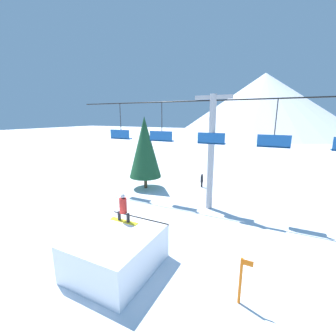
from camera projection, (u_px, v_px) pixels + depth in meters
ground_plane at (85, 269)px, 9.49m from camera, size 220.00×220.00×0.00m
mountain_ridge at (263, 104)px, 78.76m from camera, size 60.71×60.71×20.76m
snow_ramp at (117, 252)px, 9.36m from camera, size 3.09×3.56×1.59m
snowboarder at (123, 208)px, 10.15m from camera, size 1.44×0.34×1.34m
chairlift at (211, 143)px, 14.78m from camera, size 21.83×0.44×7.68m
pine_tree_near at (145, 147)px, 19.44m from camera, size 2.80×2.80×6.31m
trail_marker at (241, 280)px, 7.56m from camera, size 0.41×0.10×1.74m
distant_skier at (202, 180)px, 20.32m from camera, size 0.24×0.24×1.23m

